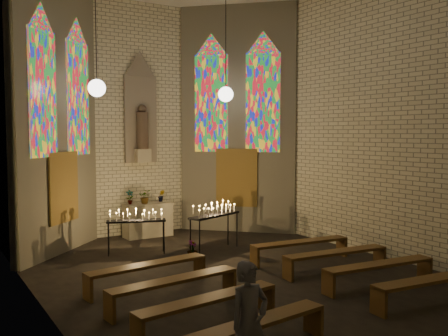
{
  "coord_description": "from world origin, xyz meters",
  "views": [
    {
      "loc": [
        -5.82,
        -8.24,
        3.07
      ],
      "look_at": [
        0.26,
        1.55,
        2.27
      ],
      "focal_mm": 40.0,
      "sensor_mm": 36.0,
      "label": 1
    }
  ],
  "objects_px": {
    "altar": "(148,220)",
    "votive_stand_left": "(136,218)",
    "visitor": "(249,323)",
    "aisle_flower_pot": "(192,249)",
    "votive_stand_right": "(215,212)"
  },
  "relations": [
    {
      "from": "visitor",
      "to": "votive_stand_right",
      "type": "bearing_deg",
      "value": 59.09
    },
    {
      "from": "aisle_flower_pot",
      "to": "votive_stand_right",
      "type": "xyz_separation_m",
      "value": [
        0.87,
        0.4,
        0.81
      ]
    },
    {
      "from": "votive_stand_left",
      "to": "votive_stand_right",
      "type": "relative_size",
      "value": 0.9
    },
    {
      "from": "altar",
      "to": "aisle_flower_pot",
      "type": "bearing_deg",
      "value": -92.29
    },
    {
      "from": "votive_stand_left",
      "to": "aisle_flower_pot",
      "type": "bearing_deg",
      "value": -29.75
    },
    {
      "from": "votive_stand_left",
      "to": "votive_stand_right",
      "type": "xyz_separation_m",
      "value": [
        1.85,
        -0.78,
        0.1
      ]
    },
    {
      "from": "votive_stand_right",
      "to": "votive_stand_left",
      "type": "bearing_deg",
      "value": 137.34
    },
    {
      "from": "visitor",
      "to": "votive_stand_left",
      "type": "bearing_deg",
      "value": 75.54
    },
    {
      "from": "altar",
      "to": "aisle_flower_pot",
      "type": "height_order",
      "value": "altar"
    },
    {
      "from": "votive_stand_right",
      "to": "visitor",
      "type": "bearing_deg",
      "value": -136.96
    },
    {
      "from": "aisle_flower_pot",
      "to": "votive_stand_left",
      "type": "xyz_separation_m",
      "value": [
        -0.98,
        1.18,
        0.71
      ]
    },
    {
      "from": "altar",
      "to": "visitor",
      "type": "height_order",
      "value": "visitor"
    },
    {
      "from": "altar",
      "to": "votive_stand_left",
      "type": "distance_m",
      "value": 2.2
    },
    {
      "from": "altar",
      "to": "aisle_flower_pot",
      "type": "distance_m",
      "value": 3.05
    },
    {
      "from": "visitor",
      "to": "aisle_flower_pot",
      "type": "bearing_deg",
      "value": 64.56
    }
  ]
}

